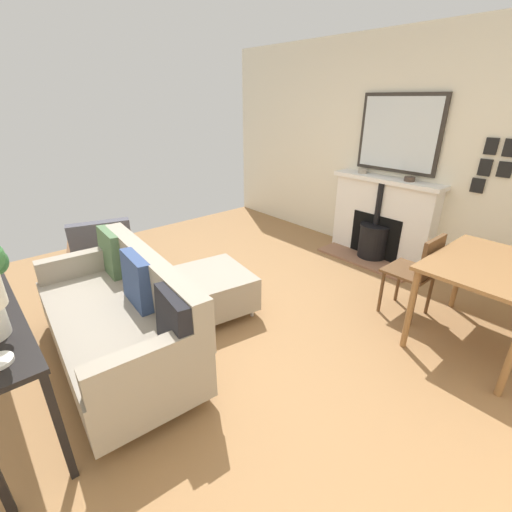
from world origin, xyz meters
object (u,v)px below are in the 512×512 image
(dining_chair_near_fireplace, at_px, (419,269))
(dining_table, at_px, (490,275))
(armchair_accent, at_px, (102,246))
(sofa, at_px, (121,318))
(ottoman, at_px, (215,288))
(mantel_bowl_far, at_px, (410,179))
(mantel_bowl_near, at_px, (363,171))
(fireplace, at_px, (380,223))

(dining_chair_near_fireplace, bearing_deg, dining_table, 90.03)
(dining_table, bearing_deg, armchair_accent, -58.20)
(sofa, height_order, ottoman, sofa)
(ottoman, bearing_deg, mantel_bowl_far, 166.40)
(mantel_bowl_near, relative_size, dining_chair_near_fireplace, 0.14)
(dining_table, bearing_deg, ottoman, -53.94)
(mantel_bowl_near, bearing_deg, sofa, 2.69)
(fireplace, distance_m, sofa, 3.30)
(ottoman, height_order, armchair_accent, armchair_accent)
(sofa, relative_size, dining_chair_near_fireplace, 2.17)
(mantel_bowl_far, relative_size, dining_chair_near_fireplace, 0.15)
(fireplace, bearing_deg, dining_chair_near_fireplace, 44.86)
(dining_table, bearing_deg, fireplace, -122.94)
(dining_table, bearing_deg, sofa, -37.41)
(dining_chair_near_fireplace, bearing_deg, ottoman, -44.02)
(mantel_bowl_near, xyz_separation_m, ottoman, (2.38, 0.06, -0.82))
(ottoman, relative_size, armchair_accent, 0.98)
(fireplace, relative_size, ottoman, 1.76)
(sofa, height_order, dining_table, sofa)
(armchair_accent, bearing_deg, mantel_bowl_near, 157.60)
(mantel_bowl_far, distance_m, sofa, 3.43)
(fireplace, relative_size, sofa, 0.77)
(mantel_bowl_far, relative_size, armchair_accent, 0.15)
(fireplace, xyz_separation_m, sofa, (3.29, -0.21, -0.09))
(mantel_bowl_near, distance_m, sofa, 3.40)
(mantel_bowl_near, bearing_deg, fireplace, 85.42)
(mantel_bowl_far, height_order, sofa, mantel_bowl_far)
(fireplace, bearing_deg, ottoman, -7.44)
(mantel_bowl_near, bearing_deg, dining_chair_near_fireplace, 52.83)
(mantel_bowl_near, xyz_separation_m, armchair_accent, (2.97, -1.23, -0.62))
(fireplace, height_order, armchair_accent, fireplace)
(ottoman, distance_m, dining_chair_near_fireplace, 1.89)
(sofa, distance_m, dining_chair_near_fireplace, 2.59)
(mantel_bowl_near, relative_size, ottoman, 0.15)
(armchair_accent, xyz_separation_m, dining_table, (-1.94, 3.13, 0.21))
(fireplace, xyz_separation_m, ottoman, (2.35, -0.31, -0.21))
(mantel_bowl_near, distance_m, dining_table, 2.21)
(sofa, height_order, armchair_accent, sofa)
(ottoman, xyz_separation_m, dining_table, (-1.35, 1.85, 0.40))
(armchair_accent, distance_m, dining_chair_near_fireplace, 3.23)
(dining_table, relative_size, dining_chair_near_fireplace, 1.28)
(mantel_bowl_near, distance_m, ottoman, 2.52)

